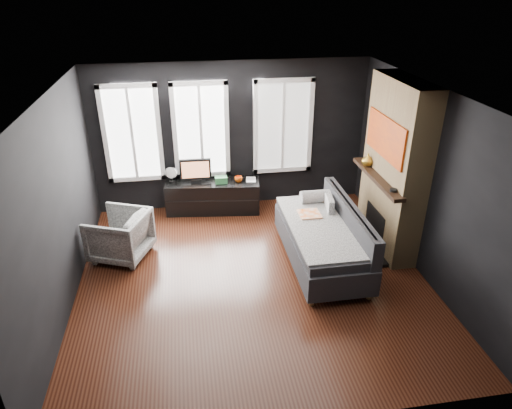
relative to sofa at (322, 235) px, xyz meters
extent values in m
plane|color=black|center=(-1.10, -0.25, -0.47)|extent=(5.00, 5.00, 0.00)
plane|color=white|center=(-1.10, -0.25, 2.23)|extent=(5.00, 5.00, 0.00)
cube|color=black|center=(-1.10, 2.25, 0.88)|extent=(5.00, 0.02, 2.70)
cube|color=black|center=(-3.60, -0.25, 0.88)|extent=(0.02, 5.00, 2.70)
cube|color=black|center=(1.40, -0.25, 0.88)|extent=(0.02, 5.00, 2.70)
cube|color=gray|center=(0.24, 0.45, 0.21)|extent=(0.14, 0.39, 0.38)
imported|color=silver|center=(-3.05, 0.65, -0.06)|extent=(1.01, 1.03, 0.83)
imported|color=#DA520E|center=(-1.03, 1.91, 0.18)|extent=(0.17, 0.15, 0.14)
imported|color=gray|center=(-0.88, 1.95, 0.24)|extent=(0.18, 0.04, 0.25)
cube|color=#347E44|center=(-1.34, 1.92, 0.17)|extent=(0.22, 0.15, 0.12)
imported|color=gold|center=(0.95, 0.80, 0.85)|extent=(0.20, 0.20, 0.19)
cylinder|color=black|center=(0.95, -0.20, 0.77)|extent=(0.14, 0.14, 0.04)
camera|label=1|loc=(-1.93, -5.71, 3.54)|focal=32.00mm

